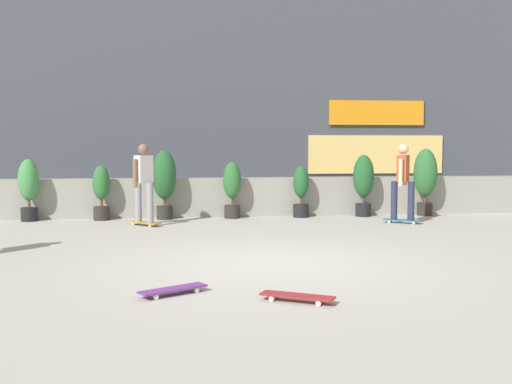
# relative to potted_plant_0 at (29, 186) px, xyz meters

# --- Properties ---
(ground_plane) EXTENTS (48.00, 48.00, 0.00)m
(ground_plane) POSITION_rel_potted_plant_0_xyz_m (4.51, -5.55, -0.77)
(ground_plane) COLOR #B2AFA8
(planter_wall) EXTENTS (18.00, 0.40, 0.90)m
(planter_wall) POSITION_rel_potted_plant_0_xyz_m (4.51, 0.45, -0.32)
(planter_wall) COLOR gray
(planter_wall) RESTS_ON ground
(building_backdrop) EXTENTS (20.00, 2.08, 6.50)m
(building_backdrop) POSITION_rel_potted_plant_0_xyz_m (4.52, 4.45, 2.47)
(building_backdrop) COLOR #424751
(building_backdrop) RESTS_ON ground
(potted_plant_0) EXTENTS (0.45, 0.45, 1.36)m
(potted_plant_0) POSITION_rel_potted_plant_0_xyz_m (0.00, 0.00, 0.00)
(potted_plant_0) COLOR black
(potted_plant_0) RESTS_ON ground
(potted_plant_1) EXTENTS (0.38, 0.38, 1.22)m
(potted_plant_1) POSITION_rel_potted_plant_0_xyz_m (1.55, 0.00, -0.12)
(potted_plant_1) COLOR #2D2823
(potted_plant_1) RESTS_ON ground
(potted_plant_2) EXTENTS (0.54, 0.54, 1.55)m
(potted_plant_2) POSITION_rel_potted_plant_0_xyz_m (2.94, -0.00, 0.14)
(potted_plant_2) COLOR #2D2823
(potted_plant_2) RESTS_ON ground
(potted_plant_3) EXTENTS (0.41, 0.41, 1.29)m
(potted_plant_3) POSITION_rel_potted_plant_0_xyz_m (4.47, 0.00, -0.06)
(potted_plant_3) COLOR #2D2823
(potted_plant_3) RESTS_ON ground
(potted_plant_4) EXTENTS (0.36, 0.36, 1.18)m
(potted_plant_4) POSITION_rel_potted_plant_0_xyz_m (6.07, 0.00, -0.15)
(potted_plant_4) COLOR black
(potted_plant_4) RESTS_ON ground
(potted_plant_5) EXTENTS (0.48, 0.48, 1.44)m
(potted_plant_5) POSITION_rel_potted_plant_0_xyz_m (7.56, 0.00, 0.06)
(potted_plant_5) COLOR black
(potted_plant_5) RESTS_ON ground
(potted_plant_6) EXTENTS (0.55, 0.55, 1.58)m
(potted_plant_6) POSITION_rel_potted_plant_0_xyz_m (9.06, 0.00, 0.15)
(potted_plant_6) COLOR #2D2823
(potted_plant_6) RESTS_ON ground
(skater_far_left) EXTENTS (0.70, 0.71, 1.70)m
(skater_far_left) POSITION_rel_potted_plant_0_xyz_m (2.55, -1.13, 0.17)
(skater_far_left) COLOR #BF8C26
(skater_far_left) RESTS_ON ground
(skater_foreground) EXTENTS (0.78, 0.60, 1.70)m
(skater_foreground) POSITION_rel_potted_plant_0_xyz_m (8.00, -1.38, 0.17)
(skater_foreground) COLOR #266699
(skater_foreground) RESTS_ON ground
(skateboard_near_camera) EXTENTS (0.79, 0.59, 0.08)m
(skateboard_near_camera) POSITION_rel_potted_plant_0_xyz_m (3.18, -7.26, -0.71)
(skateboard_near_camera) COLOR #72338C
(skateboard_near_camera) RESTS_ON ground
(skateboard_aside) EXTENTS (0.79, 0.57, 0.08)m
(skateboard_aside) POSITION_rel_potted_plant_0_xyz_m (4.49, -7.74, -0.71)
(skateboard_aside) COLOR maroon
(skateboard_aside) RESTS_ON ground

